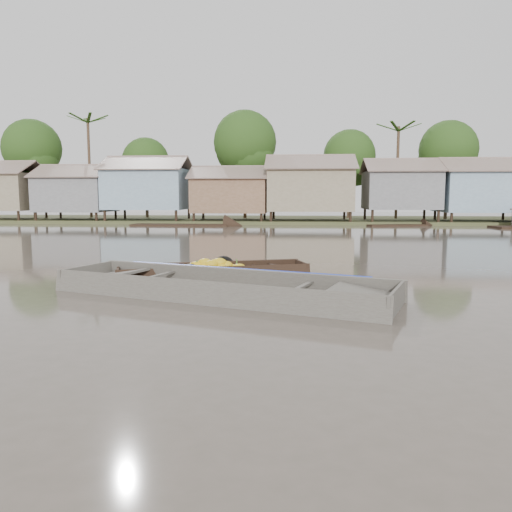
{
  "coord_description": "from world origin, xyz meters",
  "views": [
    {
      "loc": [
        1.38,
        -10.31,
        2.17
      ],
      "look_at": [
        0.49,
        1.04,
        0.8
      ],
      "focal_mm": 35.0,
      "sensor_mm": 36.0,
      "label": 1
    }
  ],
  "objects": [
    {
      "name": "distant_boats",
      "position": [
        14.96,
        24.36,
        0.23
      ],
      "size": [
        38.4,
        14.99,
        1.38
      ],
      "color": "black",
      "rests_on": "ground"
    },
    {
      "name": "banana_boat",
      "position": [
        -0.88,
        2.86,
        0.13
      ],
      "size": [
        5.23,
        2.73,
        0.73
      ],
      "rotation": [
        0.0,
        0.0,
        0.31
      ],
      "color": "black",
      "rests_on": "ground"
    },
    {
      "name": "viewer_boat",
      "position": [
        -0.21,
        0.3,
        0.06
      ],
      "size": [
        7.84,
        4.43,
        0.61
      ],
      "rotation": [
        0.0,
        0.0,
        -0.34
      ],
      "color": "#45403A",
      "rests_on": "ground"
    },
    {
      "name": "riverbank",
      "position": [
        3.03,
        31.86,
        3.07
      ],
      "size": [
        120.0,
        12.47,
        10.22
      ],
      "color": "#384723",
      "rests_on": "ground"
    },
    {
      "name": "ground",
      "position": [
        0.0,
        0.0,
        0.0
      ],
      "size": [
        120.0,
        120.0,
        0.0
      ],
      "primitive_type": "plane",
      "color": "#4D463B",
      "rests_on": "ground"
    }
  ]
}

